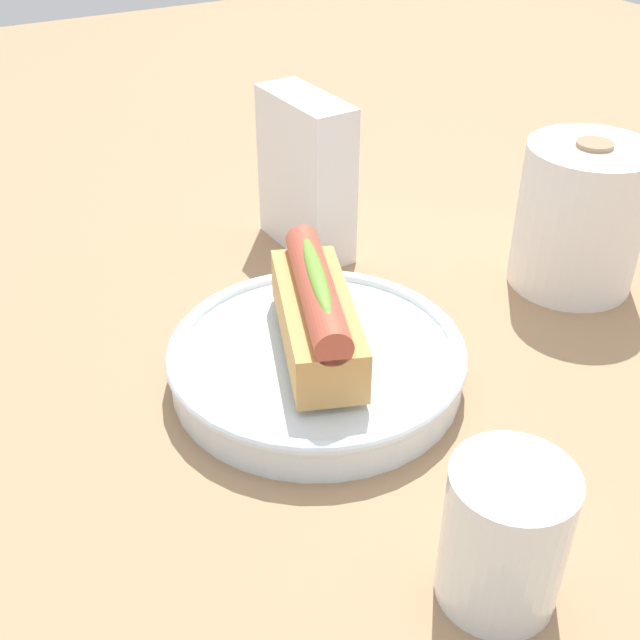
# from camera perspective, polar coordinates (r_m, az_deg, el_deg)

# --- Properties ---
(ground_plane) EXTENTS (2.40, 2.40, 0.00)m
(ground_plane) POSITION_cam_1_polar(r_m,az_deg,el_deg) (0.63, -1.50, -2.90)
(ground_plane) COLOR #9E7A56
(serving_bowl) EXTENTS (0.23, 0.23, 0.03)m
(serving_bowl) POSITION_cam_1_polar(r_m,az_deg,el_deg) (0.60, 0.00, -2.84)
(serving_bowl) COLOR silver
(serving_bowl) RESTS_ON ground_plane
(hotdog_front) EXTENTS (0.16, 0.10, 0.06)m
(hotdog_front) POSITION_cam_1_polar(r_m,az_deg,el_deg) (0.57, 0.00, 0.65)
(hotdog_front) COLOR tan
(hotdog_front) RESTS_ON serving_bowl
(water_glass) EXTENTS (0.07, 0.07, 0.09)m
(water_glass) POSITION_cam_1_polar(r_m,az_deg,el_deg) (0.45, 13.09, -15.39)
(water_glass) COLOR white
(water_glass) RESTS_ON ground_plane
(paper_towel_roll) EXTENTS (0.11, 0.11, 0.13)m
(paper_towel_roll) POSITION_cam_1_polar(r_m,az_deg,el_deg) (0.73, 18.29, 7.09)
(paper_towel_roll) COLOR white
(paper_towel_roll) RESTS_ON ground_plane
(napkin_box) EXTENTS (0.11, 0.05, 0.15)m
(napkin_box) POSITION_cam_1_polar(r_m,az_deg,el_deg) (0.75, -1.03, 10.47)
(napkin_box) COLOR white
(napkin_box) RESTS_ON ground_plane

